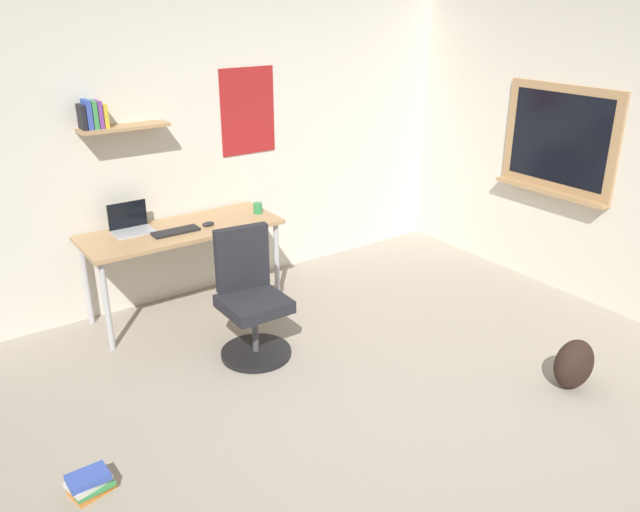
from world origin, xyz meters
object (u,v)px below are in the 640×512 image
object	(u,v)px
desk	(182,236)
office_chair	(251,303)
keyboard	(176,231)
book_stack_on_floor	(90,483)
coffee_mug	(258,208)
laptop	(131,225)
backpack	(574,364)
computer_mouse	(208,224)

from	to	relation	value
desk	office_chair	world-z (taller)	office_chair
keyboard	book_stack_on_floor	xyz separation A→B (m)	(-1.24, -1.61, -0.69)
keyboard	coffee_mug	xyz separation A→B (m)	(0.77, 0.05, 0.04)
desk	laptop	xyz separation A→B (m)	(-0.36, 0.15, 0.13)
office_chair	backpack	bearing A→B (deg)	-46.82
desk	keyboard	distance (m)	0.14
office_chair	book_stack_on_floor	bearing A→B (deg)	-151.29
desk	coffee_mug	distance (m)	0.70
desk	backpack	xyz separation A→B (m)	(1.67, -2.55, -0.50)
backpack	book_stack_on_floor	distance (m)	3.12
laptop	book_stack_on_floor	xyz separation A→B (m)	(-0.97, -1.84, -0.74)
laptop	computer_mouse	world-z (taller)	laptop
backpack	coffee_mug	bearing A→B (deg)	111.19
backpack	desk	bearing A→B (deg)	123.23
desk	laptop	world-z (taller)	laptop
keyboard	book_stack_on_floor	bearing A→B (deg)	-127.67
laptop	office_chair	bearing A→B (deg)	-65.51
office_chair	keyboard	distance (m)	0.91
desk	office_chair	xyz separation A→B (m)	(0.12, -0.90, -0.27)
office_chair	laptop	xyz separation A→B (m)	(-0.48, 1.05, 0.39)
keyboard	backpack	bearing A→B (deg)	-54.71
desk	computer_mouse	world-z (taller)	computer_mouse
desk	office_chair	bearing A→B (deg)	-82.40
office_chair	backpack	world-z (taller)	office_chair
coffee_mug	keyboard	bearing A→B (deg)	-176.30
keyboard	coffee_mug	world-z (taller)	coffee_mug
office_chair	laptop	distance (m)	1.22
laptop	backpack	distance (m)	3.44
laptop	coffee_mug	world-z (taller)	laptop
keyboard	computer_mouse	xyz separation A→B (m)	(0.28, 0.00, 0.01)
office_chair	book_stack_on_floor	xyz separation A→B (m)	(-1.44, -0.79, -0.35)
desk	book_stack_on_floor	xyz separation A→B (m)	(-1.32, -1.69, -0.61)
office_chair	backpack	size ratio (longest dim) A/B	2.70
office_chair	computer_mouse	size ratio (longest dim) A/B	9.13
coffee_mug	computer_mouse	bearing A→B (deg)	-174.21
backpack	book_stack_on_floor	world-z (taller)	backpack
computer_mouse	coffee_mug	xyz separation A→B (m)	(0.49, 0.05, 0.03)
computer_mouse	backpack	xyz separation A→B (m)	(1.47, -2.47, -0.59)
office_chair	backpack	distance (m)	2.28
desk	coffee_mug	bearing A→B (deg)	-2.33
keyboard	computer_mouse	world-z (taller)	computer_mouse
desk	book_stack_on_floor	world-z (taller)	desk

